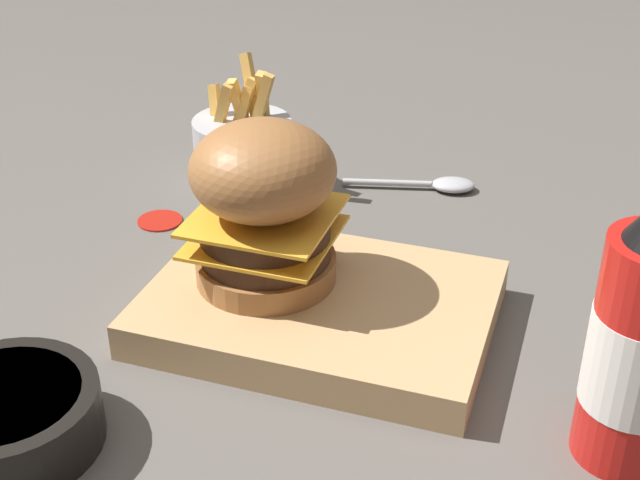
{
  "coord_description": "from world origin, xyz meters",
  "views": [
    {
      "loc": [
        0.18,
        -0.6,
        0.44
      ],
      "look_at": [
        -0.02,
        -0.01,
        0.08
      ],
      "focal_mm": 50.0,
      "sensor_mm": 36.0,
      "label": 1
    }
  ],
  "objects_px": {
    "burger": "(263,205)",
    "fries_basket": "(243,150)",
    "serving_board": "(320,308)",
    "spoon": "(441,184)",
    "side_bowl": "(6,417)"
  },
  "relations": [
    {
      "from": "serving_board",
      "to": "fries_basket",
      "type": "bearing_deg",
      "value": 125.99
    },
    {
      "from": "serving_board",
      "to": "burger",
      "type": "relative_size",
      "value": 2.02
    },
    {
      "from": "burger",
      "to": "fries_basket",
      "type": "height_order",
      "value": "burger"
    },
    {
      "from": "fries_basket",
      "to": "side_bowl",
      "type": "bearing_deg",
      "value": -89.2
    },
    {
      "from": "burger",
      "to": "side_bowl",
      "type": "height_order",
      "value": "burger"
    },
    {
      "from": "serving_board",
      "to": "spoon",
      "type": "xyz_separation_m",
      "value": [
        0.04,
        0.28,
        -0.01
      ]
    },
    {
      "from": "burger",
      "to": "spoon",
      "type": "distance_m",
      "value": 0.31
    },
    {
      "from": "burger",
      "to": "spoon",
      "type": "relative_size",
      "value": 0.97
    },
    {
      "from": "burger",
      "to": "spoon",
      "type": "bearing_deg",
      "value": 71.45
    },
    {
      "from": "fries_basket",
      "to": "burger",
      "type": "bearing_deg",
      "value": -62.79
    },
    {
      "from": "serving_board",
      "to": "side_bowl",
      "type": "distance_m",
      "value": 0.26
    },
    {
      "from": "serving_board",
      "to": "burger",
      "type": "bearing_deg",
      "value": 175.16
    },
    {
      "from": "fries_basket",
      "to": "side_bowl",
      "type": "distance_m",
      "value": 0.44
    },
    {
      "from": "fries_basket",
      "to": "side_bowl",
      "type": "xyz_separation_m",
      "value": [
        0.01,
        -0.44,
        -0.02
      ]
    },
    {
      "from": "fries_basket",
      "to": "spoon",
      "type": "height_order",
      "value": "fries_basket"
    }
  ]
}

